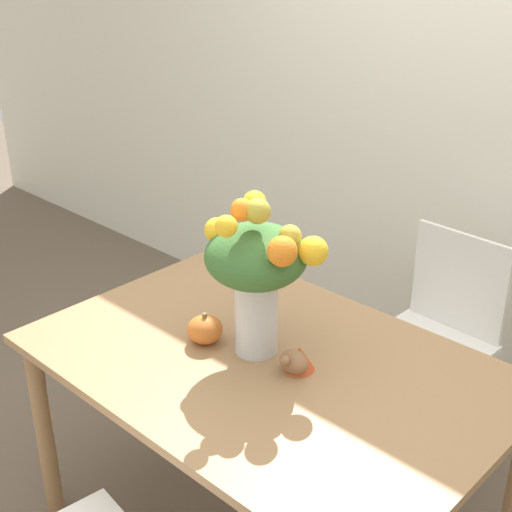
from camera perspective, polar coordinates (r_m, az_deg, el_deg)
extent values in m
cube|color=silver|center=(3.00, 18.78, 12.47)|extent=(8.00, 0.06, 2.70)
cube|color=#9E754C|center=(2.19, 0.93, -8.57)|extent=(1.43, 0.96, 0.03)
cylinder|color=#9E754C|center=(2.63, -16.58, -13.21)|extent=(0.06, 0.06, 0.71)
cylinder|color=#9E754C|center=(3.03, -2.92, -6.48)|extent=(0.06, 0.06, 0.71)
cylinder|color=silver|center=(2.16, 0.00, -4.59)|extent=(0.13, 0.13, 0.26)
cylinder|color=silver|center=(2.20, 0.00, -6.41)|extent=(0.12, 0.12, 0.10)
cylinder|color=#38662D|center=(2.12, 0.53, -3.88)|extent=(0.01, 0.00, 0.32)
cylinder|color=#38662D|center=(2.15, 0.63, -3.48)|extent=(0.01, 0.01, 0.32)
cylinder|color=#38662D|center=(2.16, -0.13, -3.31)|extent=(0.01, 0.00, 0.32)
cylinder|color=#38662D|center=(2.14, -0.71, -3.60)|extent=(0.01, 0.01, 0.32)
cylinder|color=#38662D|center=(2.12, -0.31, -3.96)|extent=(0.01, 0.01, 0.32)
ellipsoid|color=#38662D|center=(2.07, 0.00, 0.00)|extent=(0.30, 0.30, 0.18)
sphere|color=orange|center=(1.97, -1.13, 3.71)|extent=(0.07, 0.07, 0.07)
sphere|color=yellow|center=(2.00, 4.60, 0.40)|extent=(0.09, 0.09, 0.09)
sphere|color=yellow|center=(1.92, -2.40, 2.39)|extent=(0.06, 0.06, 0.06)
sphere|color=yellow|center=(2.01, -0.12, 4.31)|extent=(0.07, 0.07, 0.07)
sphere|color=orange|center=(1.92, 2.12, 0.38)|extent=(0.09, 0.09, 0.09)
sphere|color=yellow|center=(2.09, -3.15, 2.08)|extent=(0.07, 0.07, 0.07)
sphere|color=#AD9E33|center=(2.00, 2.74, 1.60)|extent=(0.07, 0.07, 0.07)
sphere|color=#AD9E33|center=(1.97, 0.13, 3.61)|extent=(0.07, 0.07, 0.07)
ellipsoid|color=orange|center=(2.25, -4.09, -5.87)|extent=(0.11, 0.11, 0.09)
cylinder|color=brown|center=(2.22, -4.13, -4.82)|extent=(0.02, 0.02, 0.02)
ellipsoid|color=#936642|center=(2.11, 3.03, -8.48)|extent=(0.09, 0.07, 0.07)
cone|color=#C64C23|center=(2.12, 3.48, -8.15)|extent=(0.09, 0.09, 0.08)
sphere|color=#936642|center=(2.07, 2.35, -8.32)|extent=(0.03, 0.03, 0.03)
cube|color=white|center=(2.81, 13.32, -7.20)|extent=(0.44, 0.44, 0.02)
cylinder|color=white|center=(2.90, 8.13, -11.28)|extent=(0.04, 0.04, 0.46)
cylinder|color=white|center=(2.76, 13.84, -14.07)|extent=(0.04, 0.04, 0.46)
cylinder|color=white|center=(3.14, 12.01, -8.57)|extent=(0.04, 0.04, 0.46)
cylinder|color=white|center=(3.00, 17.43, -10.95)|extent=(0.04, 0.04, 0.46)
cube|color=white|center=(2.86, 15.95, -2.01)|extent=(0.40, 0.03, 0.40)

